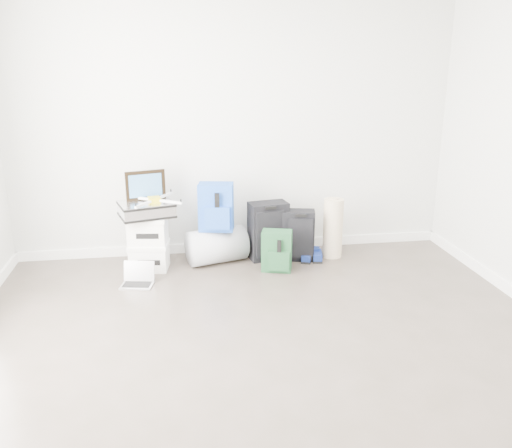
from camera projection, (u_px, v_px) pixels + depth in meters
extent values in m
plane|color=#3B342B|center=(280.00, 381.00, 3.49)|extent=(5.00, 5.00, 0.00)
cube|color=silver|center=(234.00, 124.00, 5.45)|extent=(4.50, 0.02, 2.70)
cube|color=white|center=(235.00, 246.00, 5.82)|extent=(4.50, 0.02, 0.10)
cube|color=white|center=(150.00, 257.00, 5.30)|extent=(0.39, 0.33, 0.23)
cube|color=white|center=(149.00, 245.00, 5.26)|extent=(0.41, 0.35, 0.04)
cube|color=white|center=(148.00, 232.00, 5.22)|extent=(0.39, 0.33, 0.23)
cube|color=white|center=(147.00, 218.00, 5.18)|extent=(0.41, 0.35, 0.04)
cube|color=#B2B2B7|center=(146.00, 209.00, 5.16)|extent=(0.56, 0.47, 0.14)
cube|color=black|center=(146.00, 185.00, 5.19)|extent=(0.37, 0.12, 0.29)
cube|color=#224F88|center=(145.00, 186.00, 5.17)|extent=(0.31, 0.09, 0.22)
cube|color=gold|center=(154.00, 200.00, 5.12)|extent=(0.13, 0.13, 0.05)
cube|color=white|center=(163.00, 196.00, 5.25)|extent=(0.18, 0.27, 0.02)
cube|color=white|center=(141.00, 198.00, 5.18)|extent=(0.27, 0.18, 0.02)
cube|color=white|center=(145.00, 204.00, 4.99)|extent=(0.18, 0.27, 0.02)
cube|color=white|center=(168.00, 201.00, 5.06)|extent=(0.27, 0.18, 0.02)
cylinder|color=gray|center=(217.00, 246.00, 5.45)|extent=(0.65, 0.50, 0.35)
cube|color=#1936A3|center=(216.00, 207.00, 5.31)|extent=(0.37, 0.26, 0.47)
cube|color=#1936A3|center=(217.00, 218.00, 5.22)|extent=(0.25, 0.11, 0.22)
cube|color=black|center=(268.00, 231.00, 5.52)|extent=(0.42, 0.28, 0.59)
cube|color=black|center=(270.00, 235.00, 5.41)|extent=(0.29, 0.08, 0.47)
cube|color=black|center=(270.00, 208.00, 5.33)|extent=(0.12, 0.04, 0.02)
cube|color=#133422|center=(277.00, 251.00, 5.24)|extent=(0.32, 0.24, 0.40)
cube|color=#133422|center=(279.00, 261.00, 5.17)|extent=(0.22, 0.11, 0.19)
cube|color=black|center=(298.00, 235.00, 5.51)|extent=(0.36, 0.25, 0.52)
cube|color=black|center=(300.00, 238.00, 5.41)|extent=(0.25, 0.08, 0.41)
cube|color=black|center=(301.00, 215.00, 5.34)|extent=(0.12, 0.05, 0.02)
cube|color=black|center=(307.00, 259.00, 5.55)|extent=(0.18, 0.26, 0.02)
cube|color=navy|center=(307.00, 255.00, 5.54)|extent=(0.17, 0.25, 0.06)
cube|color=black|center=(317.00, 259.00, 5.56)|extent=(0.14, 0.25, 0.02)
cube|color=navy|center=(317.00, 255.00, 5.55)|extent=(0.14, 0.24, 0.06)
cylinder|color=#C1B288|center=(333.00, 228.00, 5.57)|extent=(0.20, 0.20, 0.61)
cube|color=#B6B6BB|center=(137.00, 285.00, 4.93)|extent=(0.32, 0.25, 0.01)
cube|color=black|center=(137.00, 285.00, 4.93)|extent=(0.27, 0.18, 0.00)
cube|color=black|center=(139.00, 271.00, 4.99)|extent=(0.28, 0.07, 0.19)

